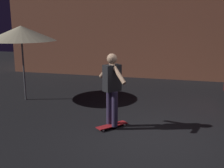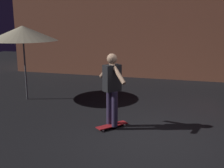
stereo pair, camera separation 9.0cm
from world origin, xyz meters
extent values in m
plane|color=black|center=(0.00, 0.00, 0.00)|extent=(28.00, 28.00, 0.00)
cube|color=#B76B4C|center=(-0.59, 8.44, 1.80)|extent=(13.78, 4.32, 3.60)
cylinder|color=slate|center=(-4.26, 2.01, 1.10)|extent=(0.05, 0.05, 2.20)
cone|color=beige|center=(-4.26, 2.01, 2.08)|extent=(2.10, 2.10, 0.45)
cube|color=#AD1E23|center=(-1.02, 0.41, 0.06)|extent=(0.66, 0.72, 0.02)
sphere|color=silver|center=(-0.89, 0.70, 0.03)|extent=(0.05, 0.05, 0.05)
sphere|color=silver|center=(-0.76, 0.59, 0.03)|extent=(0.05, 0.05, 0.05)
sphere|color=silver|center=(-1.28, 0.24, 0.03)|extent=(0.05, 0.05, 0.05)
sphere|color=silver|center=(-1.15, 0.13, 0.03)|extent=(0.05, 0.05, 0.05)
cylinder|color=#382D4C|center=(-1.10, 0.49, 0.48)|extent=(0.14, 0.14, 0.82)
cylinder|color=#382D4C|center=(-0.93, 0.34, 0.48)|extent=(0.14, 0.14, 0.82)
cube|color=#262628|center=(-1.02, 0.41, 1.19)|extent=(0.41, 0.43, 0.60)
sphere|color=tan|center=(-1.02, 0.41, 1.62)|extent=(0.23, 0.23, 0.23)
cylinder|color=tan|center=(-1.18, 0.56, 1.34)|extent=(0.47, 0.42, 0.46)
cylinder|color=tan|center=(-0.85, 0.27, 1.34)|extent=(0.47, 0.42, 0.46)
camera|label=1|loc=(0.50, -5.43, 2.44)|focal=44.10mm
camera|label=2|loc=(0.59, -5.41, 2.44)|focal=44.10mm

